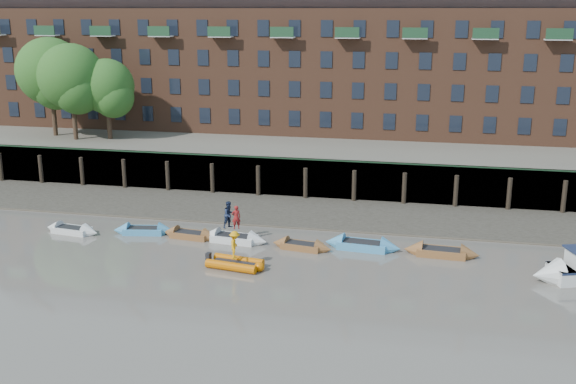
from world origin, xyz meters
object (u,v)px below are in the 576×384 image
(rowboat_1, at_px, (144,230))
(rowboat_3, at_px, (234,238))
(rowboat_6, at_px, (441,252))
(person_rower_a, at_px, (236,217))
(rib_tender, at_px, (237,264))
(rowboat_4, at_px, (302,246))
(rowboat_2, at_px, (190,235))
(motor_launch, at_px, (576,270))
(person_rib_crew, at_px, (235,245))
(rowboat_5, at_px, (362,245))
(person_rower_b, at_px, (229,215))
(rowboat_0, at_px, (72,230))

(rowboat_1, height_order, rowboat_3, rowboat_3)
(rowboat_1, height_order, rowboat_6, rowboat_6)
(rowboat_1, bearing_deg, person_rower_a, -12.33)
(rowboat_1, bearing_deg, rib_tender, -40.52)
(rowboat_1, relative_size, rowboat_4, 1.05)
(rib_tender, bearing_deg, rowboat_2, 144.23)
(motor_launch, xyz_separation_m, person_rower_a, (-20.94, 2.41, 1.09))
(rib_tender, relative_size, person_rib_crew, 2.11)
(rowboat_4, relative_size, rib_tender, 1.16)
(rowboat_6, height_order, rib_tender, rowboat_6)
(rowboat_3, bearing_deg, rowboat_5, 8.97)
(motor_launch, bearing_deg, rowboat_1, -24.36)
(rowboat_3, height_order, rowboat_6, rowboat_6)
(rowboat_3, bearing_deg, rowboat_4, 0.99)
(motor_launch, relative_size, person_rower_b, 3.40)
(rowboat_3, relative_size, person_rib_crew, 2.79)
(rowboat_6, relative_size, person_rib_crew, 2.78)
(rowboat_1, distance_m, rowboat_2, 3.50)
(rowboat_0, bearing_deg, rowboat_6, 9.15)
(rowboat_2, distance_m, rowboat_5, 11.72)
(rowboat_2, bearing_deg, person_rower_a, 5.11)
(rowboat_1, xyz_separation_m, person_rower_b, (6.30, -0.21, 1.61))
(rowboat_1, height_order, person_rower_b, person_rower_b)
(rowboat_5, xyz_separation_m, person_rower_a, (-8.40, -0.34, 1.46))
(rowboat_0, relative_size, rowboat_6, 0.90)
(rowboat_1, distance_m, person_rower_a, 6.98)
(rowboat_1, relative_size, person_rib_crew, 2.56)
(person_rower_b, bearing_deg, motor_launch, -58.42)
(rowboat_2, xyz_separation_m, motor_launch, (24.25, -2.53, 0.41))
(rowboat_1, bearing_deg, person_rower_b, -11.59)
(rowboat_0, xyz_separation_m, rowboat_6, (25.18, 0.74, 0.03))
(motor_launch, bearing_deg, rowboat_6, -37.29)
(rowboat_4, xyz_separation_m, rowboat_5, (3.86, 0.84, 0.05))
(motor_launch, bearing_deg, rowboat_5, -31.12)
(rowboat_1, distance_m, rowboat_4, 11.38)
(rowboat_2, height_order, person_rower_a, person_rower_a)
(rowboat_5, distance_m, rowboat_6, 5.02)
(rowboat_0, xyz_separation_m, person_rower_a, (11.76, 0.63, 1.50))
(motor_launch, bearing_deg, person_rib_crew, -12.71)
(rowboat_2, relative_size, motor_launch, 0.68)
(rowboat_4, distance_m, rowboat_5, 3.95)
(rowboat_6, bearing_deg, rowboat_1, -176.98)
(rowboat_1, height_order, motor_launch, motor_launch)
(rowboat_0, relative_size, rowboat_2, 1.01)
(person_rib_crew, bearing_deg, rowboat_6, -79.05)
(rowboat_3, height_order, rowboat_4, rowboat_3)
(rowboat_5, distance_m, motor_launch, 12.84)
(rowboat_2, bearing_deg, rowboat_6, 7.12)
(person_rower_a, xyz_separation_m, person_rower_b, (-0.51, 0.11, 0.11))
(rowboat_2, xyz_separation_m, rowboat_6, (16.74, -0.01, 0.03))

